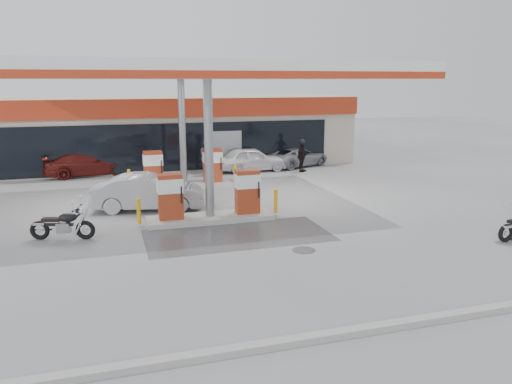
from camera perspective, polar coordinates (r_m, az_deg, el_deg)
ground at (r=16.25m, az=-3.79°, el=-5.11°), size 90.00×90.00×0.00m
wet_patch at (r=16.37m, az=-2.08°, el=-4.96°), size 6.00×3.00×0.00m
drain_cover at (r=15.02m, az=5.49°, el=-6.63°), size 0.70×0.70×0.01m
kerb at (r=10.06m, az=5.81°, el=-16.40°), size 28.00×0.25×0.15m
store_building at (r=31.35m, az=-10.61°, el=7.05°), size 22.00×8.22×4.00m
canopy at (r=20.38m, az=-7.34°, el=13.45°), size 16.00×10.02×5.51m
pump_island_near at (r=17.94m, az=-5.30°, el=-1.08°), size 5.14×1.30×1.78m
pump_island_far at (r=23.72m, az=-8.27°, el=2.22°), size 5.14×1.30×1.78m
parked_motorcycle at (r=16.93m, az=-21.15°, el=-3.58°), size 2.02×0.95×1.06m
sedan_white at (r=27.74m, az=-0.51°, el=3.77°), size 3.96×1.69×1.33m
attendant at (r=26.70m, az=-5.56°, el=4.05°), size 0.96×1.11×1.97m
hatchback_silver at (r=19.80m, az=-12.17°, el=-0.02°), size 4.48×2.30×1.41m
parked_car_left at (r=27.90m, az=-18.89°, el=3.07°), size 4.65×2.63×1.27m
parked_car_right at (r=29.51m, az=4.82°, el=4.03°), size 4.33×3.26×1.09m
biker_walking at (r=27.63m, az=5.26°, el=4.07°), size 1.01×0.99×1.71m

